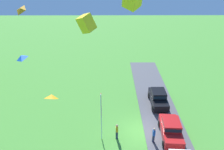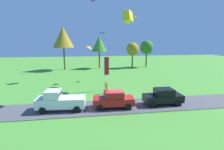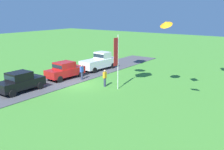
{
  "view_description": "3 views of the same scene",
  "coord_description": "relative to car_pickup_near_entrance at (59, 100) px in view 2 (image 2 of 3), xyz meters",
  "views": [
    {
      "loc": [
        -17.72,
        3.26,
        15.42
      ],
      "look_at": [
        2.15,
        3.13,
        5.49
      ],
      "focal_mm": 35.0,
      "sensor_mm": 36.0,
      "label": 1
    },
    {
      "loc": [
        -3.75,
        -20.55,
        7.31
      ],
      "look_at": [
        -0.08,
        3.55,
        2.42
      ],
      "focal_mm": 28.0,
      "sensor_mm": 36.0,
      "label": 2
    },
    {
      "loc": [
        18.77,
        17.82,
        7.39
      ],
      "look_at": [
        1.37,
        5.27,
        2.04
      ],
      "focal_mm": 42.0,
      "sensor_mm": 36.0,
      "label": 3
    }
  ],
  "objects": [
    {
      "name": "tree_left_of_center",
      "position": [
        19.47,
        28.07,
        4.25
      ],
      "size": [
        3.46,
        3.46,
        7.3
      ],
      "color": "brown",
      "rests_on": "ground"
    },
    {
      "name": "car_sedan_far_end",
      "position": [
        11.53,
        -0.11,
        -0.07
      ],
      "size": [
        4.41,
        1.96,
        1.84
      ],
      "color": "black",
      "rests_on": "ground"
    },
    {
      "name": "person_on_lawn",
      "position": [
        5.59,
        5.12,
        -0.23
      ],
      "size": [
        0.36,
        0.24,
        1.71
      ],
      "color": "#2D334C",
      "rests_on": "ground"
    },
    {
      "name": "tree_far_right",
      "position": [
        15.26,
        27.16,
        3.81
      ],
      "size": [
        3.18,
        3.18,
        6.71
      ],
      "color": "brown",
      "rests_on": "ground"
    },
    {
      "name": "kite_diamond_near_flag",
      "position": [
        11.99,
        14.99,
        10.32
      ],
      "size": [
        1.22,
        1.03,
        0.81
      ],
      "primitive_type": "pyramid",
      "rotation": [
        0.57,
        0.0,
        4.45
      ],
      "color": "orange"
    },
    {
      "name": "car_pickup_near_entrance",
      "position": [
        0.0,
        0.0,
        0.0
      ],
      "size": [
        5.12,
        2.31,
        2.14
      ],
      "color": "white",
      "rests_on": "ground"
    },
    {
      "name": "tree_far_left",
      "position": [
        -2.35,
        26.47,
        6.89
      ],
      "size": [
        4.98,
        4.98,
        10.52
      ],
      "color": "brown",
      "rests_on": "ground"
    },
    {
      "name": "kite_diamond_high_left",
      "position": [
        5.8,
        13.15,
        7.56
      ],
      "size": [
        1.19,
        1.04,
        0.52
      ],
      "primitive_type": "pyramid",
      "rotation": [
        0.31,
        0.0,
        3.38
      ],
      "color": "blue"
    },
    {
      "name": "kite_delta_low_drifter",
      "position": [
        3.53,
        10.38,
        5.12
      ],
      "size": [
        1.25,
        1.23,
        0.85
      ],
      "primitive_type": "cone",
      "rotation": [
        -0.52,
        0.0,
        4.6
      ],
      "color": "orange"
    },
    {
      "name": "ground_plane",
      "position": [
        6.62,
        2.45,
        -1.11
      ],
      "size": [
        120.0,
        120.0,
        0.0
      ],
      "primitive_type": "plane",
      "color": "#478E33"
    },
    {
      "name": "person_watching_sky",
      "position": [
        5.05,
        1.59,
        -0.23
      ],
      "size": [
        0.36,
        0.24,
        1.71
      ],
      "color": "#2D334C",
      "rests_on": "ground"
    },
    {
      "name": "car_sedan_by_flagpole",
      "position": [
        5.78,
        -0.23,
        -0.07
      ],
      "size": [
        4.51,
        2.18,
        1.84
      ],
      "color": "red",
      "rests_on": "ground"
    },
    {
      "name": "tree_center_back",
      "position": [
        6.48,
        27.88,
        5.26
      ],
      "size": [
        3.97,
        3.97,
        8.39
      ],
      "color": "brown",
      "rests_on": "ground"
    },
    {
      "name": "pavement_strip",
      "position": [
        6.62,
        0.06,
        -1.08
      ],
      "size": [
        36.0,
        4.4,
        0.06
      ],
      "primitive_type": "cube",
      "color": "#4C4C51",
      "rests_on": "ground"
    },
    {
      "name": "kite_box_over_trees",
      "position": [
        9.19,
        7.96,
        9.55
      ],
      "size": [
        1.6,
        2.01,
        2.01
      ],
      "primitive_type": "cube",
      "rotation": [
        0.28,
        0.3,
        2.46
      ],
      "color": "yellow"
    },
    {
      "name": "flag_banner",
      "position": [
        5.73,
        6.62,
        2.18
      ],
      "size": [
        0.71,
        0.08,
        5.19
      ],
      "color": "silver",
      "rests_on": "ground"
    }
  ]
}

